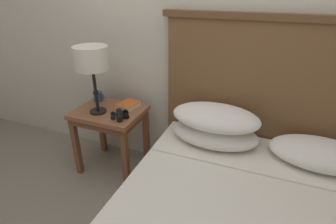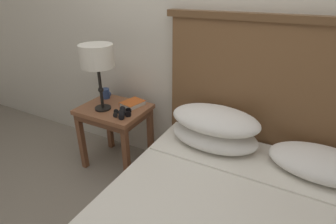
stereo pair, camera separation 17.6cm
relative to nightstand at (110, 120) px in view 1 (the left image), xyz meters
The scene contains 6 objects.
wall_back 1.11m from the nightstand, 24.98° to the left, with size 8.00×0.06×2.60m.
nightstand is the anchor object (origin of this frame).
table_lamp 0.51m from the nightstand, 131.88° to the right, with size 0.25×0.25×0.52m.
book_on_nightstand 0.19m from the nightstand, 42.38° to the left, with size 0.18×0.20×0.04m.
binoculars_pair 0.21m from the nightstand, 29.51° to the right, with size 0.16×0.16×0.05m.
coffee_mug 0.26m from the nightstand, 146.09° to the left, with size 0.10×0.08×0.08m.
Camera 1 is at (0.47, -0.89, 1.47)m, focal length 28.00 mm.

